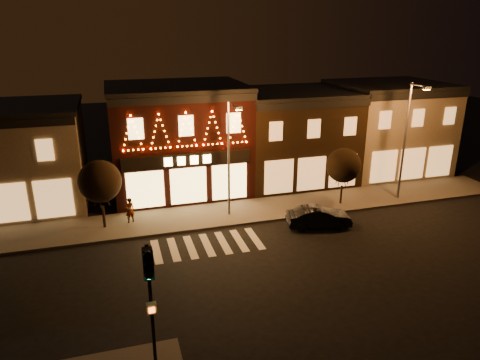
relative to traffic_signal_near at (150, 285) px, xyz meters
name	(u,v)px	position (x,y,z in m)	size (l,w,h in m)	color
ground	(224,280)	(4.03, 5.38, -3.73)	(120.00, 120.00, 0.00)	black
sidewalk_far	(223,214)	(6.03, 13.38, -3.66)	(44.00, 4.00, 0.15)	#47423D
building_pulp	(178,138)	(4.03, 19.36, 0.43)	(10.20, 8.34, 8.30)	black
building_right_a	(292,135)	(13.53, 19.37, 0.03)	(9.20, 8.28, 7.50)	black
building_right_b	(386,127)	(22.53, 19.37, 0.18)	(9.20, 8.28, 7.80)	#746652
traffic_signal_near	(150,285)	(0.00, 0.00, 0.00)	(0.36, 0.52, 5.08)	black
streetlamp_mid	(230,151)	(6.43, 12.87, 0.94)	(0.58, 1.77, 7.70)	#59595E
streetlamp_right	(408,133)	(19.37, 12.27, 1.44)	(0.55, 1.96, 8.55)	#59595E
tree_left	(100,181)	(-1.82, 13.36, -0.47)	(2.66, 2.66, 4.44)	black
tree_right	(343,165)	(14.71, 12.73, -0.70)	(2.47, 2.47, 4.12)	black
dark_sedan	(319,217)	(11.51, 9.81, -3.05)	(1.44, 4.13, 1.36)	black
pedestrian	(130,210)	(-0.18, 13.64, -2.73)	(0.63, 0.41, 1.71)	gray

